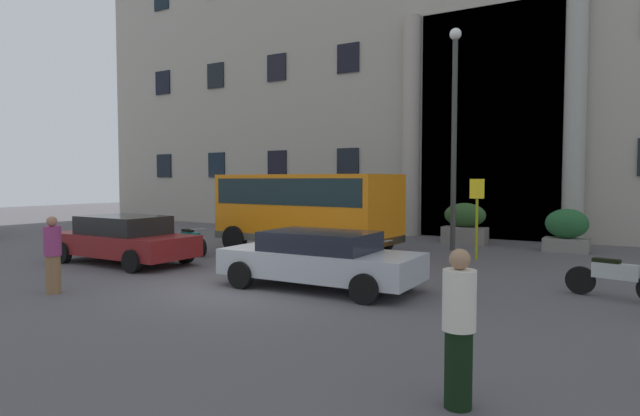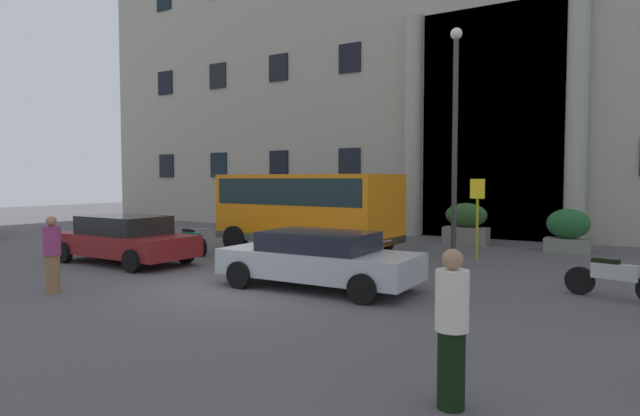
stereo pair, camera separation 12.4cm
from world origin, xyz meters
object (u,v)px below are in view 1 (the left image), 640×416
parked_estate_mid (320,258)px  pedestrian_woman_dark_dress (459,328)px  lamppost_plaza_centre (454,122)px  orange_minibus (307,206)px  bus_stop_sign (477,210)px  hedge_planter_entrance_left (567,231)px  pedestrian_child_trailing (53,255)px  hedge_planter_far_east (299,221)px  scooter_by_planter (366,255)px  hedge_planter_east (465,224)px  motorcycle_far_end (190,241)px  parked_hatchback_near (124,239)px  motorcycle_near_kerb (613,277)px

parked_estate_mid → pedestrian_woman_dark_dress: bearing=-47.0°
lamppost_plaza_centre → orange_minibus: bearing=-141.1°
bus_stop_sign → hedge_planter_entrance_left: (2.17, 3.42, -0.83)m
orange_minibus → pedestrian_child_trailing: bearing=-96.1°
bus_stop_sign → pedestrian_woman_dark_dress: 11.06m
hedge_planter_far_east → pedestrian_child_trailing: bearing=-80.4°
scooter_by_planter → parked_estate_mid: bearing=-75.5°
hedge_planter_east → parked_estate_mid: bearing=-92.8°
hedge_planter_entrance_left → pedestrian_child_trailing: (-8.80, -12.97, 0.13)m
hedge_planter_entrance_left → hedge_planter_far_east: (-11.02, 0.19, -0.12)m
orange_minibus → motorcycle_far_end: size_ratio=3.28×
hedge_planter_far_east → motorcycle_far_end: (0.43, -7.26, -0.13)m
motorcycle_far_end → hedge_planter_far_east: bearing=110.3°
hedge_planter_east → pedestrian_child_trailing: bearing=-111.0°
hedge_planter_entrance_left → scooter_by_planter: size_ratio=0.74×
parked_hatchback_near → motorcycle_far_end: size_ratio=2.42×
orange_minibus → hedge_planter_entrance_left: orange_minibus is taller
motorcycle_far_end → pedestrian_woman_dark_dress: (11.02, -7.09, 0.42)m
parked_estate_mid → pedestrian_woman_dark_dress: size_ratio=2.64×
bus_stop_sign → scooter_by_planter: bus_stop_sign is taller
orange_minibus → pedestrian_child_trailing: size_ratio=3.69×
motorcycle_near_kerb → hedge_planter_entrance_left: bearing=115.3°
scooter_by_planter → lamppost_plaza_centre: (0.69, 5.44, 3.98)m
parked_hatchback_near → motorcycle_far_end: 2.40m
hedge_planter_far_east → parked_hatchback_near: 9.62m
hedge_planter_east → scooter_by_planter: 7.62m
orange_minibus → hedge_planter_east: (3.80, 5.37, -0.83)m
motorcycle_near_kerb → pedestrian_woman_dark_dress: bearing=-87.6°
orange_minibus → parked_hatchback_near: (-3.48, -4.58, -0.86)m
pedestrian_woman_dark_dress → parked_hatchback_near: bearing=58.4°
motorcycle_near_kerb → pedestrian_woman_dark_dress: size_ratio=1.12×
hedge_planter_entrance_left → hedge_planter_east: size_ratio=0.88×
bus_stop_sign → pedestrian_woman_dark_dress: size_ratio=1.43×
pedestrian_woman_dark_dress → hedge_planter_far_east: bearing=29.6°
hedge_planter_far_east → pedestrian_woman_dark_dress: bearing=-51.4°
bus_stop_sign → parked_hatchback_near: bearing=-145.5°
motorcycle_far_end → pedestrian_woman_dark_dress: 13.11m
hedge_planter_east → scooter_by_planter: bearing=-93.8°
hedge_planter_far_east → scooter_by_planter: size_ratio=0.86×
orange_minibus → scooter_by_planter: bearing=-30.6°
hedge_planter_east → motorcycle_far_end: 10.30m
bus_stop_sign → lamppost_plaza_centre: (-1.28, 1.78, 2.90)m
hedge_planter_east → pedestrian_child_trailing: (-5.17, -13.48, 0.09)m
parked_hatchback_near → scooter_by_planter: 7.18m
hedge_planter_entrance_left → motorcycle_far_end: size_ratio=0.78×
pedestrian_child_trailing → parked_estate_mid: bearing=-65.0°
pedestrian_woman_dark_dress → lamppost_plaza_centre: size_ratio=0.23×
orange_minibus → hedge_planter_entrance_left: size_ratio=4.21×
hedge_planter_far_east → motorcycle_near_kerb: hedge_planter_far_east is taller
parked_estate_mid → motorcycle_far_end: bearing=158.1°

